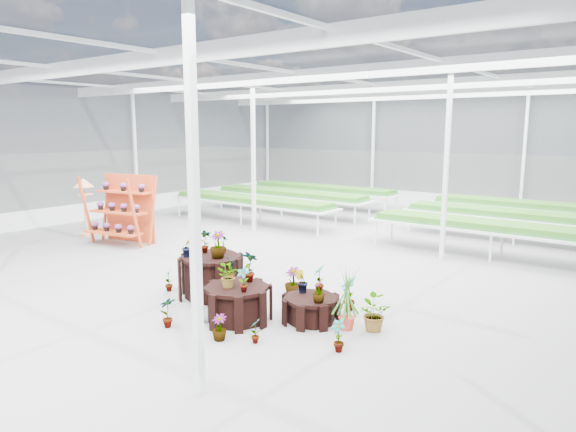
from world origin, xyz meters
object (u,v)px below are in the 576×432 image
Objects in this scene: plinth_low at (311,309)px; shelf_rack at (119,210)px; plinth_mid at (237,304)px; plinth_tall at (211,277)px; bird_table at (85,207)px.

plinth_low is 0.50× the size of shelf_rack.
shelf_rack is (-6.50, 2.35, 0.66)m from plinth_mid.
shelf_rack is (-5.30, 1.75, 0.55)m from plinth_tall.
bird_table is (-8.21, 2.38, 0.57)m from plinth_mid.
plinth_tall is 0.62× the size of shelf_rack.
bird_table is at bearing 167.54° from shelf_rack.
plinth_low is (2.20, 0.10, -0.19)m from plinth_tall.
plinth_mid is 0.59× the size of shelf_rack.
shelf_rack is at bearing 21.12° from bird_table.
shelf_rack is 1.10× the size of bird_table.
plinth_tall is 1.05× the size of plinth_mid.
bird_table reaches higher than plinth_low.
plinth_low is 7.71m from shelf_rack.
plinth_tall reaches higher than plinth_low.
bird_table is at bearing 169.68° from plinth_low.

